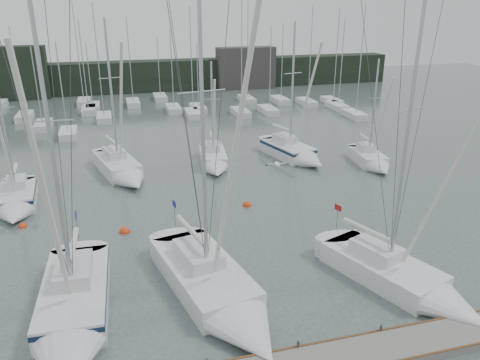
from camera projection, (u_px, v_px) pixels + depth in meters
name	position (u px, v px, depth m)	size (l,w,h in m)	color
ground	(230.00, 307.00, 23.41)	(160.00, 160.00, 0.00)	#455452
far_treeline	(139.00, 76.00, 78.34)	(90.00, 4.00, 5.00)	black
far_building_left	(6.00, 73.00, 71.07)	(12.00, 3.00, 8.00)	black
far_building_right	(246.00, 68.00, 80.62)	(10.00, 3.00, 7.00)	#3A3735
mast_forest	(153.00, 109.00, 63.70)	(54.98, 23.81, 14.72)	silver
sailboat_near_left	(72.00, 318.00, 21.53)	(3.45, 10.95, 16.20)	silver
sailboat_near_center	(223.00, 299.00, 23.01)	(5.63, 11.68, 17.87)	silver
sailboat_near_right	(413.00, 285.00, 24.18)	(6.04, 9.85, 16.05)	silver
sailboat_mid_a	(16.00, 202.00, 33.98)	(3.04, 7.22, 12.34)	silver
sailboat_mid_b	(123.00, 171.00, 40.23)	(4.93, 9.46, 13.98)	silver
sailboat_mid_c	(214.00, 162.00, 42.79)	(3.22, 7.62, 10.13)	silver
sailboat_mid_d	(296.00, 154.00, 44.74)	(4.79, 8.67, 13.57)	silver
sailboat_mid_e	(373.00, 162.00, 42.93)	(2.95, 6.77, 10.35)	silver
buoy_a	(125.00, 232.00, 30.96)	(0.70, 0.70, 0.70)	red
buoy_b	(247.00, 206.00, 34.96)	(0.67, 0.67, 0.67)	red
buoy_c	(23.00, 227.00, 31.68)	(0.58, 0.58, 0.58)	red
seagull	(277.00, 164.00, 20.26)	(0.95, 0.43, 0.19)	white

